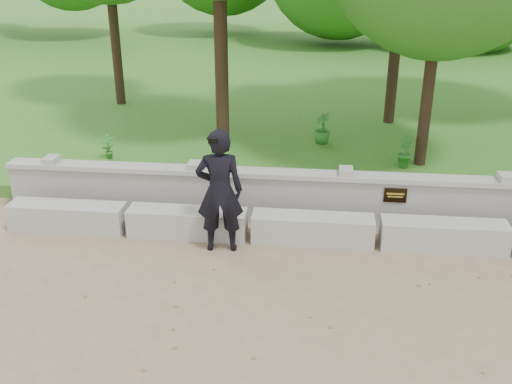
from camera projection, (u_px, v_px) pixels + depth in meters
The scene contains 8 objects.
ground at pixel (388, 316), 7.18m from camera, with size 80.00×80.00×0.00m, color #8B7855.
lawn at pixel (348, 78), 19.93m from camera, with size 40.00×22.00×0.25m, color #28651D.
concrete_bench at pixel (377, 232), 8.83m from camera, with size 11.90×0.45×0.45m.
parapet_wall at pixel (375, 200), 9.37m from camera, with size 12.50×0.35×0.90m.
man_main at pixel (220, 191), 8.43m from camera, with size 0.76×0.68×1.93m.
shrub_a at pixel (108, 147), 11.75m from camera, with size 0.28×0.19×0.53m, color #2C7327.
shrub_b at pixel (404, 152), 11.29m from camera, with size 0.34×0.28×0.63m, color #2C7327.
shrub_d at pixel (322, 128), 12.69m from camera, with size 0.39×0.34×0.69m, color #2C7327.
Camera 1 is at (-1.00, -6.14, 4.26)m, focal length 40.00 mm.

